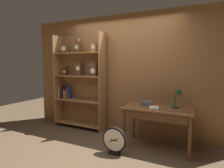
{
  "coord_description": "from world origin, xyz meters",
  "views": [
    {
      "loc": [
        1.67,
        -2.58,
        1.53
      ],
      "look_at": [
        -0.0,
        0.79,
        1.13
      ],
      "focal_mm": 30.74,
      "sensor_mm": 36.0,
      "label": 1
    }
  ],
  "objects_px": {
    "bookshelf": "(79,81)",
    "toolbox_small": "(146,104)",
    "open_repair_manual": "(154,108)",
    "workbench": "(158,113)",
    "desk_lamp": "(177,94)",
    "round_clock_large": "(115,140)"
  },
  "relations": [
    {
      "from": "bookshelf",
      "to": "open_repair_manual",
      "type": "bearing_deg",
      "value": -12.39
    },
    {
      "from": "workbench",
      "to": "toolbox_small",
      "type": "relative_size",
      "value": 5.9
    },
    {
      "from": "desk_lamp",
      "to": "open_repair_manual",
      "type": "xyz_separation_m",
      "value": [
        -0.36,
        -0.19,
        -0.24
      ]
    },
    {
      "from": "bookshelf",
      "to": "open_repair_manual",
      "type": "relative_size",
      "value": 10.09
    },
    {
      "from": "workbench",
      "to": "open_repair_manual",
      "type": "distance_m",
      "value": 0.14
    },
    {
      "from": "open_repair_manual",
      "to": "round_clock_large",
      "type": "height_order",
      "value": "open_repair_manual"
    },
    {
      "from": "desk_lamp",
      "to": "toolbox_small",
      "type": "height_order",
      "value": "desk_lamp"
    },
    {
      "from": "bookshelf",
      "to": "toolbox_small",
      "type": "bearing_deg",
      "value": -9.39
    },
    {
      "from": "workbench",
      "to": "round_clock_large",
      "type": "relative_size",
      "value": 2.61
    },
    {
      "from": "workbench",
      "to": "round_clock_large",
      "type": "distance_m",
      "value": 0.93
    },
    {
      "from": "workbench",
      "to": "desk_lamp",
      "type": "height_order",
      "value": "desk_lamp"
    },
    {
      "from": "bookshelf",
      "to": "round_clock_large",
      "type": "height_order",
      "value": "bookshelf"
    },
    {
      "from": "bookshelf",
      "to": "toolbox_small",
      "type": "relative_size",
      "value": 10.63
    },
    {
      "from": "workbench",
      "to": "bookshelf",
      "type": "bearing_deg",
      "value": 170.37
    },
    {
      "from": "toolbox_small",
      "to": "round_clock_large",
      "type": "distance_m",
      "value": 0.91
    },
    {
      "from": "open_repair_manual",
      "to": "workbench",
      "type": "bearing_deg",
      "value": 44.45
    },
    {
      "from": "desk_lamp",
      "to": "toolbox_small",
      "type": "relative_size",
      "value": 1.89
    },
    {
      "from": "open_repair_manual",
      "to": "round_clock_large",
      "type": "relative_size",
      "value": 0.47
    },
    {
      "from": "desk_lamp",
      "to": "round_clock_large",
      "type": "height_order",
      "value": "desk_lamp"
    },
    {
      "from": "desk_lamp",
      "to": "open_repair_manual",
      "type": "height_order",
      "value": "desk_lamp"
    },
    {
      "from": "toolbox_small",
      "to": "open_repair_manual",
      "type": "bearing_deg",
      "value": -36.41
    },
    {
      "from": "toolbox_small",
      "to": "open_repair_manual",
      "type": "height_order",
      "value": "toolbox_small"
    }
  ]
}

